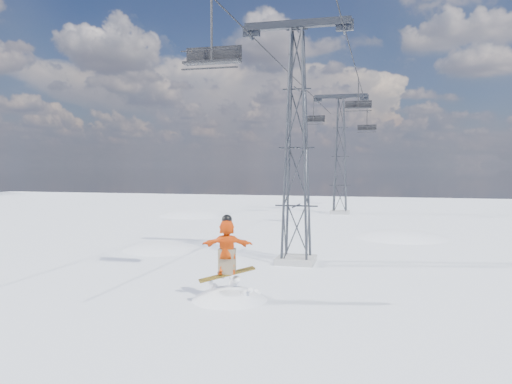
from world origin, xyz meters
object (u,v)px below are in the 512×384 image
lift_tower_near (297,148)px  lift_chair_near (212,56)px  lift_tower_far (340,157)px  snowboarder_jump (230,345)px

lift_tower_near → lift_chair_near: 6.89m
lift_tower_far → lift_chair_near: size_ratio=4.26×
lift_tower_far → snowboarder_jump: lift_tower_far is taller
snowboarder_jump → lift_chair_near: 10.45m
lift_tower_far → snowboarder_jump: (-1.15, -31.98, -7.08)m
lift_chair_near → lift_tower_far: bearing=85.9°
lift_tower_far → lift_tower_near: bearing=-90.0°
lift_tower_near → lift_tower_far: same height
lift_tower_far → snowboarder_jump: 32.78m
lift_chair_near → lift_tower_near: bearing=68.8°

